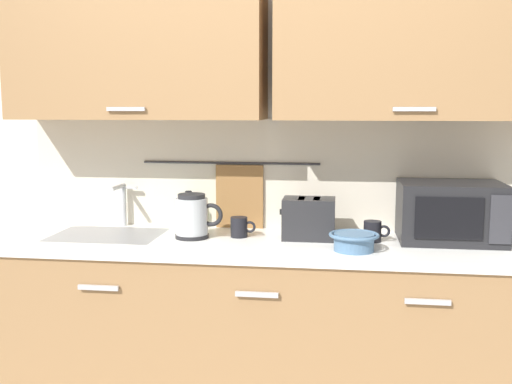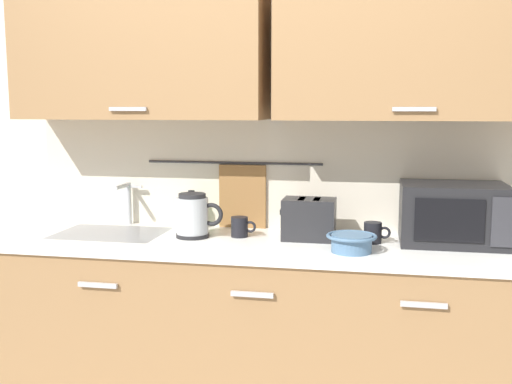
{
  "view_description": "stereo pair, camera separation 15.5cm",
  "coord_description": "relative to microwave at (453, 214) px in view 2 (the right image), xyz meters",
  "views": [
    {
      "loc": [
        0.33,
        -2.41,
        1.51
      ],
      "look_at": [
        -0.05,
        0.33,
        1.12
      ],
      "focal_mm": 42.55,
      "sensor_mm": 36.0,
      "label": 1
    },
    {
      "loc": [
        0.49,
        -2.39,
        1.51
      ],
      "look_at": [
        -0.05,
        0.33,
        1.12
      ],
      "focal_mm": 42.55,
      "sensor_mm": 36.0,
      "label": 2
    }
  ],
  "objects": [
    {
      "name": "counter_unit",
      "position": [
        -0.84,
        -0.11,
        -0.58
      ],
      "size": [
        2.53,
        0.64,
        0.9
      ],
      "color": "#997047",
      "rests_on": "ground"
    },
    {
      "name": "back_wall_assembly",
      "position": [
        -0.83,
        0.13,
        0.49
      ],
      "size": [
        3.7,
        0.41,
        2.5
      ],
      "color": "silver",
      "rests_on": "ground"
    },
    {
      "name": "sink_faucet",
      "position": [
        -1.6,
        0.12,
        0.01
      ],
      "size": [
        0.09,
        0.17,
        0.22
      ],
      "color": "#B2B5BA",
      "rests_on": "counter_unit"
    },
    {
      "name": "microwave",
      "position": [
        0.0,
        0.0,
        0.0
      ],
      "size": [
        0.46,
        0.35,
        0.27
      ],
      "color": "black",
      "rests_on": "counter_unit"
    },
    {
      "name": "electric_kettle",
      "position": [
        -1.18,
        -0.1,
        -0.03
      ],
      "size": [
        0.23,
        0.16,
        0.21
      ],
      "color": "black",
      "rests_on": "counter_unit"
    },
    {
      "name": "dish_soap_bottle",
      "position": [
        -1.25,
        0.08,
        -0.05
      ],
      "size": [
        0.06,
        0.06,
        0.2
      ],
      "color": "green",
      "rests_on": "counter_unit"
    },
    {
      "name": "mug_near_sink",
      "position": [
        -0.97,
        -0.05,
        -0.09
      ],
      "size": [
        0.12,
        0.08,
        0.09
      ],
      "color": "black",
      "rests_on": "counter_unit"
    },
    {
      "name": "mixing_bowl",
      "position": [
        -0.44,
        -0.26,
        -0.09
      ],
      "size": [
        0.21,
        0.21,
        0.08
      ],
      "color": "#4C7093",
      "rests_on": "counter_unit"
    },
    {
      "name": "toaster",
      "position": [
        -0.64,
        -0.04,
        -0.04
      ],
      "size": [
        0.26,
        0.17,
        0.19
      ],
      "color": "#232326",
      "rests_on": "counter_unit"
    },
    {
      "name": "mug_by_kettle",
      "position": [
        -0.35,
        -0.06,
        -0.09
      ],
      "size": [
        0.12,
        0.08,
        0.09
      ],
      "color": "black",
      "rests_on": "counter_unit"
    }
  ]
}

